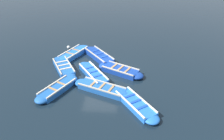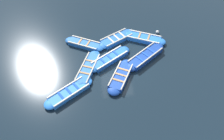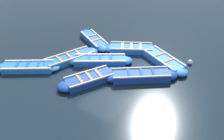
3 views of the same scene
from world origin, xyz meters
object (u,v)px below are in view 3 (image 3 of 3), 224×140
boat_stern_in (69,58)px  boat_drifting (94,40)px  boat_centre (141,76)px  boat_outer_right (131,49)px  boat_alongside (28,67)px  boat_near_quay (100,61)px  boat_mid_row (163,60)px  boat_end_of_row (89,79)px  buoy_orange_near (190,62)px

boat_stern_in → boat_drifting: size_ratio=1.15×
boat_centre → boat_outer_right: bearing=39.5°
boat_alongside → boat_near_quay: boat_near_quay is taller
boat_centre → boat_mid_row: (2.13, -0.34, -0.02)m
boat_stern_in → boat_end_of_row: 2.49m
boat_alongside → boat_end_of_row: size_ratio=1.00×
boat_centre → boat_end_of_row: size_ratio=1.05×
buoy_orange_near → boat_alongside: bearing=126.9°
boat_stern_in → boat_mid_row: (2.84, -4.74, 0.01)m
boat_centre → boat_outer_right: boat_centre is taller
boat_alongside → boat_outer_right: size_ratio=0.97×
boat_near_quay → boat_drifting: boat_near_quay is taller
boat_end_of_row → buoy_orange_near: size_ratio=12.84×
boat_near_quay → buoy_orange_near: bearing=-57.6°
boat_alongside → boat_drifting: (4.69, -1.14, 0.01)m
boat_outer_right → boat_drifting: 2.69m
boat_stern_in → boat_near_quay: boat_near_quay is taller
boat_alongside → buoy_orange_near: size_ratio=12.83×
boat_mid_row → buoy_orange_near: 1.55m
boat_alongside → boat_drifting: boat_drifting is taller
boat_outer_right → boat_mid_row: boat_mid_row is taller
boat_near_quay → boat_outer_right: bearing=-19.6°
boat_stern_in → boat_near_quay: 1.84m
boat_mid_row → boat_drifting: 4.93m
boat_centre → boat_end_of_row: bearing=129.2°
boat_near_quay → boat_drifting: 2.68m
boat_outer_right → boat_centre: bearing=-140.5°
boat_end_of_row → boat_mid_row: boat_mid_row is taller
boat_end_of_row → boat_stern_in: bearing=65.5°
boat_mid_row → boat_near_quay: bearing=123.9°
boat_stern_in → boat_drifting: (2.70, 0.19, -0.00)m
boat_end_of_row → boat_drifting: bearing=33.4°
boat_drifting → buoy_orange_near: boat_drifting is taller
boat_stern_in → boat_mid_row: size_ratio=1.04×
boat_drifting → boat_centre: bearing=-113.5°
boat_near_quay → boat_alongside: bearing=132.7°
boat_stern_in → boat_drifting: 2.71m
boat_near_quay → boat_mid_row: bearing=-56.1°
buoy_orange_near → boat_stern_in: bearing=120.5°
boat_stern_in → boat_end_of_row: size_ratio=1.10×
boat_centre → boat_near_quay: size_ratio=1.02×
boat_alongside → boat_stern_in: size_ratio=0.91×
boat_end_of_row → boat_mid_row: 4.59m
buoy_orange_near → boat_near_quay: bearing=122.4°
boat_stern_in → boat_outer_right: size_ratio=1.07×
boat_alongside → boat_end_of_row: (0.96, -3.60, 0.02)m
boat_end_of_row → boat_near_quay: size_ratio=0.97×
boat_centre → boat_alongside: boat_centre is taller
boat_end_of_row → boat_near_quay: (1.81, 0.60, -0.00)m
boat_alongside → boat_mid_row: boat_mid_row is taller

